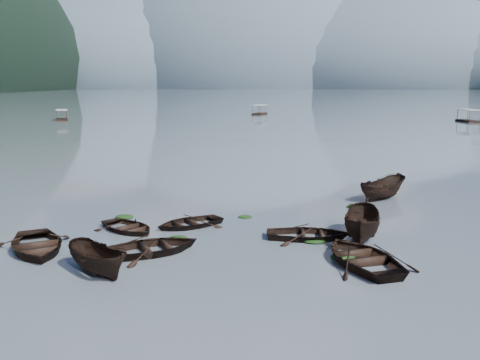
# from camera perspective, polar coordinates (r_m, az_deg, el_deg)

# --- Properties ---
(ground_plane) EXTENTS (2400.00, 2400.00, 0.00)m
(ground_plane) POSITION_cam_1_polar(r_m,az_deg,el_deg) (22.04, -2.52, -10.78)
(ground_plane) COLOR #545F69
(haze_mtn_a) EXTENTS (520.00, 520.00, 280.00)m
(haze_mtn_a) POSITION_cam_1_polar(r_m,az_deg,el_deg) (957.15, -11.53, 9.69)
(haze_mtn_a) COLOR #475666
(haze_mtn_a) RESTS_ON ground
(haze_mtn_b) EXTENTS (520.00, 520.00, 340.00)m
(haze_mtn_b) POSITION_cam_1_polar(r_m,az_deg,el_deg) (922.55, 0.68, 9.88)
(haze_mtn_b) COLOR #475666
(haze_mtn_b) RESTS_ON ground
(haze_mtn_c) EXTENTS (520.00, 520.00, 260.00)m
(haze_mtn_c) POSITION_cam_1_polar(r_m,az_deg,el_deg) (930.63, 13.24, 9.61)
(haze_mtn_c) COLOR #475666
(haze_mtn_c) RESTS_ON ground
(haze_mtn_d) EXTENTS (520.00, 520.00, 220.00)m
(haze_mtn_d) POSITION_cam_1_polar(r_m,az_deg,el_deg) (973.62, 23.90, 9.03)
(haze_mtn_d) COLOR #475666
(haze_mtn_d) RESTS_ON ground
(rowboat_0) EXTENTS (5.56, 6.10, 1.03)m
(rowboat_0) POSITION_cam_1_polar(r_m,az_deg,el_deg) (27.50, -20.87, -7.13)
(rowboat_0) COLOR black
(rowboat_0) RESTS_ON ground
(rowboat_1) EXTENTS (5.73, 5.29, 0.97)m
(rowboat_1) POSITION_cam_1_polar(r_m,az_deg,el_deg) (25.83, -9.38, -7.69)
(rowboat_1) COLOR black
(rowboat_1) RESTS_ON ground
(rowboat_2) EXTENTS (3.91, 3.75, 1.52)m
(rowboat_2) POSITION_cam_1_polar(r_m,az_deg,el_deg) (23.68, -14.81, -9.60)
(rowboat_2) COLOR black
(rowboat_2) RESTS_ON ground
(rowboat_3) EXTENTS (5.25, 6.08, 1.06)m
(rowboat_3) POSITION_cam_1_polar(r_m,az_deg,el_deg) (24.64, 12.91, -8.72)
(rowboat_3) COLOR black
(rowboat_3) RESTS_ON ground
(rowboat_4) EXTENTS (4.38, 3.19, 0.89)m
(rowboat_4) POSITION_cam_1_polar(r_m,az_deg,el_deg) (27.98, 7.29, -6.22)
(rowboat_4) COLOR black
(rowboat_4) RESTS_ON ground
(rowboat_5) EXTENTS (2.66, 5.04, 1.85)m
(rowboat_5) POSITION_cam_1_polar(r_m,az_deg,el_deg) (28.32, 12.89, -6.19)
(rowboat_5) COLOR black
(rowboat_5) RESTS_ON ground
(rowboat_6) EXTENTS (4.77, 4.64, 0.81)m
(rowboat_6) POSITION_cam_1_polar(r_m,az_deg,el_deg) (29.77, -11.83, -5.34)
(rowboat_6) COLOR black
(rowboat_6) RESTS_ON ground
(rowboat_7) EXTENTS (4.85, 4.70, 0.82)m
(rowboat_7) POSITION_cam_1_polar(r_m,az_deg,el_deg) (30.18, -5.46, -4.94)
(rowboat_7) COLOR black
(rowboat_7) RESTS_ON ground
(rowboat_8) EXTENTS (4.40, 4.49, 1.76)m
(rowboat_8) POSITION_cam_1_polar(r_m,az_deg,el_deg) (38.31, 14.92, -1.96)
(rowboat_8) COLOR black
(rowboat_8) RESTS_ON ground
(weed_clump_1) EXTENTS (0.86, 0.69, 0.19)m
(weed_clump_1) POSITION_cam_1_polar(r_m,az_deg,el_deg) (27.26, -6.73, -6.65)
(weed_clump_1) COLOR black
(weed_clump_1) RESTS_ON ground
(weed_clump_2) EXTENTS (1.13, 0.90, 0.24)m
(weed_clump_2) POSITION_cam_1_polar(r_m,az_deg,el_deg) (25.24, 10.89, -8.18)
(weed_clump_2) COLOR black
(weed_clump_2) RESTS_ON ground
(weed_clump_3) EXTENTS (0.84, 0.71, 0.19)m
(weed_clump_3) POSITION_cam_1_polar(r_m,az_deg,el_deg) (31.97, 0.57, -4.02)
(weed_clump_3) COLOR black
(weed_clump_3) RESTS_ON ground
(weed_clump_4) EXTENTS (1.27, 1.00, 0.26)m
(weed_clump_4) POSITION_cam_1_polar(r_m,az_deg,el_deg) (27.46, 7.87, -6.55)
(weed_clump_4) COLOR black
(weed_clump_4) RESTS_ON ground
(weed_clump_5) EXTENTS (1.09, 0.88, 0.23)m
(weed_clump_5) POSITION_cam_1_polar(r_m,az_deg,el_deg) (32.65, -12.23, -3.96)
(weed_clump_5) COLOR black
(weed_clump_5) RESTS_ON ground
(weed_clump_6) EXTENTS (0.93, 0.77, 0.19)m
(weed_clump_6) POSITION_cam_1_polar(r_m,az_deg,el_deg) (27.96, -6.61, -6.21)
(weed_clump_6) COLOR black
(weed_clump_6) RESTS_ON ground
(weed_clump_7) EXTENTS (1.16, 0.93, 0.25)m
(weed_clump_7) POSITION_cam_1_polar(r_m,az_deg,el_deg) (35.23, 12.23, -2.91)
(weed_clump_7) COLOR black
(weed_clump_7) RESTS_ON ground
(pontoon_left) EXTENTS (4.49, 6.20, 2.19)m
(pontoon_left) POSITION_cam_1_polar(r_m,az_deg,el_deg) (119.98, -18.44, 6.05)
(pontoon_left) COLOR black
(pontoon_left) RESTS_ON ground
(pontoon_centre) EXTENTS (3.89, 6.38, 2.28)m
(pontoon_centre) POSITION_cam_1_polar(r_m,az_deg,el_deg) (135.41, 2.09, 7.00)
(pontoon_centre) COLOR black
(pontoon_centre) RESTS_ON ground
(pontoon_right) EXTENTS (3.34, 6.65, 2.46)m
(pontoon_right) POSITION_cam_1_polar(r_m,az_deg,el_deg) (119.01, 23.16, 5.71)
(pontoon_right) COLOR black
(pontoon_right) RESTS_ON ground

